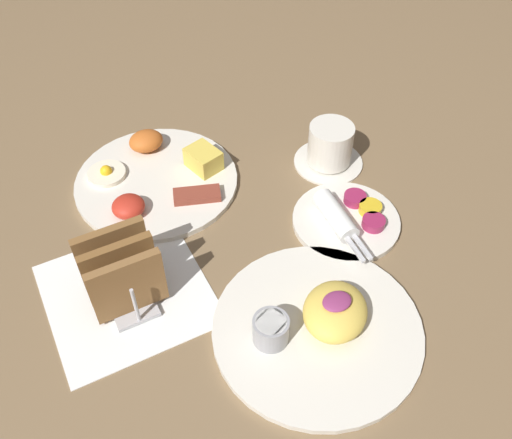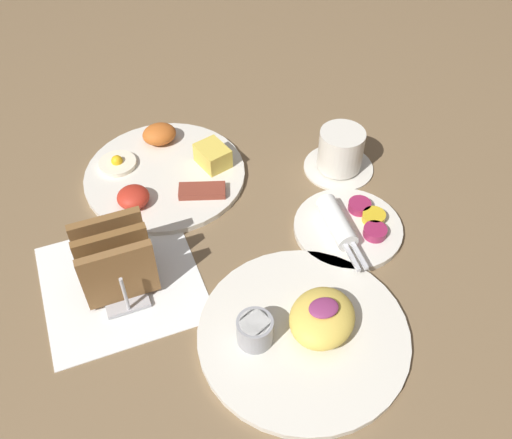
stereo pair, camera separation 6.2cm
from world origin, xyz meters
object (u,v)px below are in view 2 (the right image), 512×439
Objects in this scene: plate_condiments at (348,226)px; plate_foreground at (305,329)px; coffee_cup at (340,153)px; toast_rack at (115,260)px; plate_breakfast at (165,171)px.

plate_condiments is 0.20m from plate_foreground.
coffee_cup is at bearing 68.71° from plate_condiments.
coffee_cup is at bearing 14.86° from toast_rack.
plate_breakfast is 0.32m from plate_condiments.
plate_foreground is 2.36× the size of coffee_cup.
coffee_cup is (0.05, 0.14, 0.02)m from plate_condiments.
plate_condiments is at bearing -111.29° from coffee_cup.
plate_foreground is (-0.14, -0.15, 0.00)m from plate_condiments.
toast_rack reaches higher than plate_condiments.
plate_breakfast is 0.30m from coffee_cup.
plate_breakfast is 0.24m from toast_rack.
plate_condiments is at bearing 45.92° from plate_foreground.
plate_breakfast is at bearing 162.06° from coffee_cup.
plate_breakfast is at bearing 58.83° from toast_rack.
plate_condiments is (0.23, -0.23, 0.00)m from plate_breakfast.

